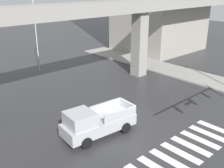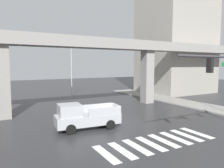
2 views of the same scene
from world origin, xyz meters
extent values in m
plane|color=#2D2D30|center=(0.00, 0.00, 0.00)|extent=(120.00, 120.00, 0.00)
cube|color=silver|center=(-3.85, -4.93, 0.01)|extent=(0.55, 2.80, 0.01)
cube|color=silver|center=(-2.75, -4.93, 0.01)|extent=(0.55, 2.80, 0.01)
cube|color=silver|center=(-1.65, -4.93, 0.01)|extent=(0.55, 2.80, 0.01)
cube|color=silver|center=(-0.55, -4.93, 0.01)|extent=(0.55, 2.80, 0.01)
cube|color=silver|center=(0.55, -4.93, 0.01)|extent=(0.55, 2.80, 0.01)
cube|color=silver|center=(1.65, -4.93, 0.01)|extent=(0.55, 2.80, 0.01)
cube|color=silver|center=(2.75, -4.93, 0.01)|extent=(0.55, 2.80, 0.01)
cube|color=silver|center=(3.85, -4.93, 0.01)|extent=(0.55, 2.80, 0.01)
cube|color=gray|center=(0.00, 7.00, 7.61)|extent=(58.74, 2.26, 1.20)
cube|color=gray|center=(-8.64, 7.00, 3.50)|extent=(1.30, 1.30, 7.01)
cube|color=gray|center=(8.64, 7.00, 3.50)|extent=(1.30, 1.30, 7.01)
cube|color=gray|center=(12.66, 2.00, 0.07)|extent=(4.00, 36.00, 0.15)
cube|color=#A8AAAF|center=(-2.85, 0.12, 0.78)|extent=(5.26, 2.39, 0.80)
cube|color=#A8AAAF|center=(-4.29, 0.27, 1.63)|extent=(1.86, 1.91, 0.90)
cube|color=#3F5160|center=(-4.76, 0.31, 1.63)|extent=(0.26, 1.67, 0.77)
cube|color=#A8AAAF|center=(-1.79, -0.86, 1.48)|extent=(2.65, 0.36, 0.60)
cube|color=#A8AAAF|center=(-1.62, 0.88, 1.48)|extent=(2.65, 0.36, 0.60)
cube|color=#A8AAAF|center=(-0.36, -0.12, 1.48)|extent=(0.27, 1.75, 0.60)
cylinder|color=black|center=(-4.51, -0.62, 0.38)|extent=(0.78, 0.35, 0.76)
cylinder|color=black|center=(-4.33, 1.18, 0.38)|extent=(0.78, 0.35, 0.76)
cylinder|color=black|center=(-1.36, -0.93, 0.38)|extent=(0.78, 0.35, 0.76)
cylinder|color=black|center=(-1.19, 0.87, 0.38)|extent=(0.78, 0.35, 0.76)
cube|color=black|center=(1.61, -7.45, 5.08)|extent=(0.24, 0.32, 0.84)
sphere|color=red|center=(1.61, -7.45, 5.34)|extent=(0.17, 0.17, 0.17)
cylinder|color=silver|center=(1.12, 16.06, 4.72)|extent=(0.12, 0.12, 9.43)
cube|color=red|center=(1.67, 16.06, 8.93)|extent=(1.10, 0.04, 0.70)
camera|label=1|loc=(-12.89, -12.23, 9.68)|focal=42.60mm
camera|label=2|loc=(-9.22, -15.28, 5.13)|focal=33.69mm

